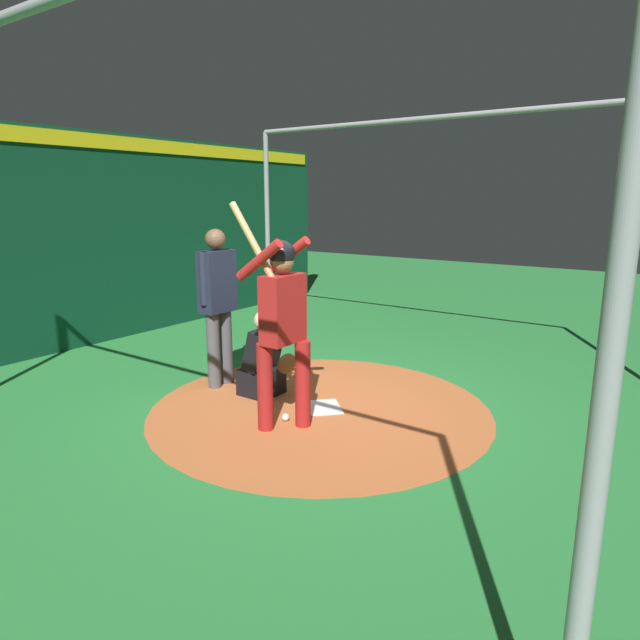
% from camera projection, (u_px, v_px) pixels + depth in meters
% --- Properties ---
extents(ground_plane, '(27.20, 27.20, 0.00)m').
position_uv_depth(ground_plane, '(320.00, 409.00, 5.74)').
color(ground_plane, '#287A38').
extents(dirt_circle, '(3.53, 3.53, 0.01)m').
position_uv_depth(dirt_circle, '(320.00, 408.00, 5.74)').
color(dirt_circle, '#B76033').
rests_on(dirt_circle, ground).
extents(home_plate, '(0.59, 0.59, 0.01)m').
position_uv_depth(home_plate, '(320.00, 407.00, 5.74)').
color(home_plate, white).
rests_on(home_plate, dirt_circle).
extents(batter, '(0.68, 0.49, 2.12)m').
position_uv_depth(batter, '(282.00, 317.00, 5.04)').
color(batter, maroon).
rests_on(batter, ground).
extents(catcher, '(0.58, 0.40, 0.96)m').
position_uv_depth(catcher, '(264.00, 362.00, 6.06)').
color(catcher, black).
rests_on(catcher, ground).
extents(umpire, '(0.23, 0.49, 1.82)m').
position_uv_depth(umpire, '(218.00, 299.00, 6.24)').
color(umpire, '#4C4C51').
rests_on(umpire, ground).
extents(back_wall, '(0.22, 11.20, 3.09)m').
position_uv_depth(back_wall, '(70.00, 240.00, 7.82)').
color(back_wall, '#0C3D26').
rests_on(back_wall, ground).
extents(cage_frame, '(5.87, 5.34, 3.20)m').
position_uv_depth(cage_frame, '(320.00, 189.00, 5.25)').
color(cage_frame, gray).
rests_on(cage_frame, ground).
extents(baseball_0, '(0.07, 0.07, 0.07)m').
position_uv_depth(baseball_0, '(285.00, 417.00, 5.40)').
color(baseball_0, white).
rests_on(baseball_0, dirt_circle).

